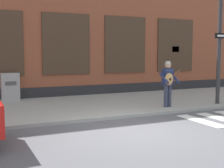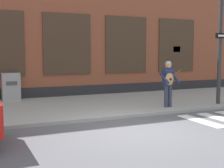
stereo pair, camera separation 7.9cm
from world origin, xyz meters
name	(u,v)px [view 2 (the right image)]	position (x,y,z in m)	size (l,w,h in m)	color
ground_plane	(140,131)	(0.00, 0.00, 0.00)	(160.00, 160.00, 0.00)	#56565B
sidewalk	(87,105)	(0.00, 4.16, 0.05)	(28.00, 5.09, 0.10)	#9E9E99
building_backdrop	(56,22)	(0.00, 8.69, 3.63)	(28.00, 4.06, 7.26)	brown
busker	(168,81)	(2.47, 2.31, 1.04)	(0.72, 0.55, 1.66)	#33384C
utility_box	(11,87)	(-2.53, 6.25, 0.67)	(0.71, 0.52, 1.14)	#9E9E9E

